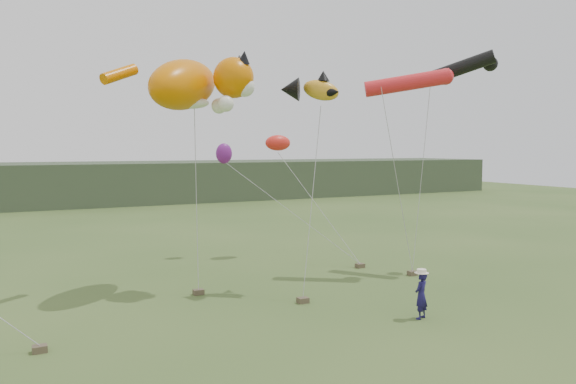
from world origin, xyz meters
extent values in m
plane|color=#385123|center=(0.00, 0.00, 0.00)|extent=(120.00, 120.00, 0.00)
cube|color=#2D3D28|center=(0.00, 45.00, 2.00)|extent=(90.00, 12.00, 4.00)
imported|color=#181349|center=(2.10, -0.09, 0.76)|extent=(0.66, 0.56, 1.53)
cube|color=brown|center=(-3.39, 6.01, 0.10)|extent=(0.38, 0.30, 0.20)
cube|color=brown|center=(-0.43, 3.24, 0.10)|extent=(0.38, 0.30, 0.20)
cube|color=brown|center=(5.84, 4.91, 0.10)|extent=(0.38, 0.30, 0.20)
cube|color=brown|center=(-9.05, 2.19, 0.10)|extent=(0.38, 0.30, 0.20)
cube|color=brown|center=(4.70, 7.22, 0.10)|extent=(0.38, 0.30, 0.20)
ellipsoid|color=#D86D00|center=(-3.57, 7.02, 7.89)|extent=(4.39, 4.46, 2.59)
sphere|color=#D86D00|center=(-1.86, 6.17, 8.14)|extent=(1.54, 1.54, 1.54)
cone|color=black|center=(-1.60, 5.74, 8.87)|extent=(0.48, 0.58, 0.58)
cone|color=black|center=(-1.43, 6.59, 8.87)|extent=(0.48, 0.55, 0.55)
sphere|color=white|center=(-1.51, 5.91, 7.80)|extent=(0.77, 0.77, 0.77)
ellipsoid|color=white|center=(-3.40, 6.76, 7.20)|extent=(1.51, 0.75, 0.47)
sphere|color=white|center=(-2.37, 5.65, 7.12)|extent=(0.60, 0.60, 0.60)
sphere|color=white|center=(-2.20, 6.85, 7.12)|extent=(0.60, 0.60, 0.60)
cylinder|color=#D86D00|center=(-5.79, 7.71, 8.23)|extent=(1.59, 1.17, 0.93)
ellipsoid|color=orange|center=(1.15, 4.76, 7.68)|extent=(1.59, 1.35, 1.05)
cone|color=black|center=(-0.04, 5.05, 7.68)|extent=(1.08, 1.13, 0.89)
cone|color=black|center=(1.25, 4.76, 8.23)|extent=(0.49, 0.49, 0.40)
cone|color=black|center=(1.45, 4.26, 7.59)|extent=(0.52, 0.55, 0.40)
cone|color=black|center=(1.45, 5.25, 7.59)|extent=(0.52, 0.55, 0.40)
cylinder|color=black|center=(8.34, 5.18, 8.97)|extent=(2.65, 2.91, 1.56)
sphere|color=black|center=(9.82, 4.65, 9.24)|extent=(0.66, 0.66, 0.66)
cylinder|color=red|center=(5.71, 5.33, 8.26)|extent=(3.41, 2.50, 1.20)
sphere|color=red|center=(7.32, 4.76, 8.55)|extent=(0.71, 0.71, 0.71)
ellipsoid|color=red|center=(2.65, 11.66, 5.74)|extent=(1.35, 0.79, 0.79)
ellipsoid|color=#6D1A7A|center=(0.16, 12.74, 5.21)|extent=(0.84, 0.56, 1.03)
camera|label=1|loc=(-9.70, -13.96, 5.50)|focal=35.00mm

